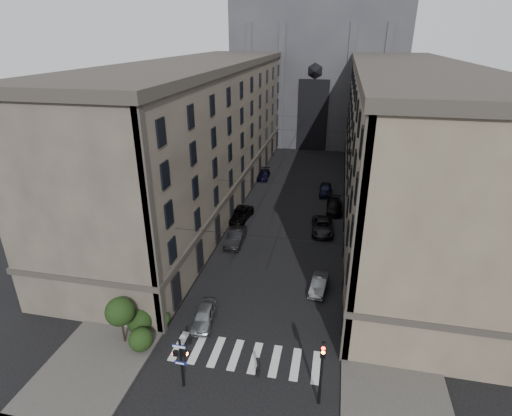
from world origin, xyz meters
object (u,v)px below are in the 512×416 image
Objects in this scene: traffic_light_right at (322,365)px; car_left_midnear at (236,237)px; car_left_near at (204,316)px; pedestrian at (258,367)px; car_right_midnear at (322,226)px; car_right_midfar at (334,206)px; car_right_near at (319,284)px; pedestrian_signal_left at (181,360)px; car_left_far at (264,175)px; car_left_midfar at (240,214)px; gothic_tower at (319,55)px; car_right_far at (326,189)px.

car_left_midnear is (-10.67, 19.82, -2.48)m from traffic_light_right.
car_left_near is 7.17m from pedestrian.
car_right_midfar is at bearing 75.13° from car_right_midnear.
car_right_midnear reaches higher than car_right_near.
traffic_light_right is 1.26× the size of car_left_near.
car_left_far is at bearing 93.58° from pedestrian_signal_left.
car_left_midfar is 1.36× the size of car_right_near.
car_left_midfar is 1.15× the size of car_left_far.
car_left_midfar reaches higher than car_left_near.
car_left_far reaches higher than car_right_near.
car_left_midfar is 1.03× the size of car_right_midfar.
car_left_midfar reaches higher than car_left_far.
car_right_near is at bearing -16.11° from pedestrian.
car_right_near is at bearing -92.50° from car_right_midnear.
pedestrian reaches higher than car_left_near.
pedestrian_signal_left is at bearing -92.74° from gothic_tower.
car_left_far is (0.00, 16.36, -0.07)m from car_left_midfar.
car_left_near is 13.76m from car_left_midnear.
car_left_far is (-11.80, 42.53, -2.63)m from traffic_light_right.
car_right_midfar reaches higher than car_left_near.
car_left_midnear reaches higher than car_right_midnear.
pedestrian_signal_left reaches higher than car_right_near.
car_left_near is at bearing -93.59° from gothic_tower.
car_right_far is (-0.23, 12.66, 0.02)m from car_right_midnear.
car_left_near is 0.76× the size of car_right_midnear.
car_left_near reaches higher than car_right_near.
car_right_midnear is 3.40× the size of pedestrian.
car_right_midfar is at bearing -82.29° from gothic_tower.
car_left_near is 0.91× the size of car_right_far.
traffic_light_right is 5.18m from pedestrian.
car_right_near is 0.76× the size of car_right_midfar.
pedestrian_signal_left reaches higher than car_left_far.
car_left_midnear is 1.28× the size of car_right_near.
car_right_midnear is at bearing 59.54° from car_left_near.
car_left_midnear is (-5.07, -53.22, -16.99)m from gothic_tower.
gothic_tower is 45.45m from car_right_midfar.
car_left_near is 2.58× the size of pedestrian.
car_right_midnear is 1.20× the size of car_right_far.
traffic_light_right is 37.55m from car_right_far.
car_right_near is 11.66m from pedestrian.
car_right_midfar is at bearing 73.88° from pedestrian_signal_left.
car_right_near is at bearing -93.59° from car_right_midfar.
car_left_far is at bearing 11.65° from pedestrian.
traffic_light_right is 0.96× the size of car_right_midnear.
car_left_midnear is at bearing 150.34° from car_right_near.
car_left_midfar is (-11.80, 26.17, -2.56)m from traffic_light_right.
car_left_midfar is at bearing -134.11° from car_right_far.
car_right_midnear is at bearing 92.70° from traffic_light_right.
car_left_midnear reaches higher than pedestrian.
car_right_near is at bearing -90.05° from car_right_far.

